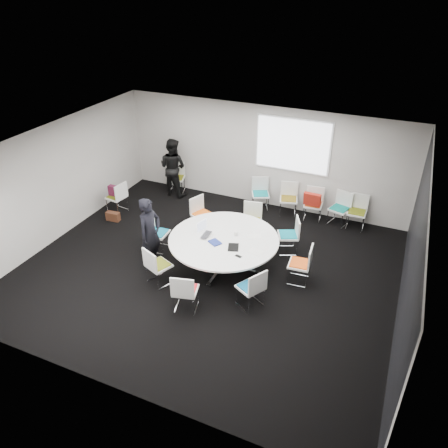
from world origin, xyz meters
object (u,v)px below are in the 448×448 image
at_px(chair_back_d, 339,215).
at_px(cup, 236,234).
at_px(laptop, 208,236).
at_px(conference_table, 224,245).
at_px(chair_back_b, 288,205).
at_px(chair_back_e, 356,218).
at_px(chair_back_a, 260,200).
at_px(brown_bag, 113,216).
at_px(person_main, 150,234).
at_px(chair_ring_c, 251,227).
at_px(chair_ring_h, 251,294).
at_px(maroon_bag, 116,191).
at_px(chair_back_c, 313,210).
at_px(chair_spare_left, 118,203).
at_px(person_back, 173,167).
at_px(chair_person_back, 177,183).
at_px(chair_ring_f, 159,272).
at_px(chair_ring_a, 299,271).
at_px(chair_ring_b, 288,241).
at_px(chair_ring_e, 158,239).
at_px(chair_ring_d, 202,220).
at_px(chair_ring_g, 186,298).

bearing_deg(chair_back_d, cup, 73.10).
relative_size(laptop, cup, 4.00).
bearing_deg(conference_table, chair_back_b, 77.80).
relative_size(conference_table, chair_back_e, 2.74).
xyz_separation_m(chair_back_a, brown_bag, (-3.36, -2.20, -0.16)).
xyz_separation_m(chair_back_d, brown_bag, (-5.52, -2.21, -0.16)).
bearing_deg(person_main, chair_ring_c, -29.11).
distance_m(chair_ring_h, maroon_bag, 5.21).
xyz_separation_m(chair_back_c, laptop, (-1.66, -2.94, 0.47)).
xyz_separation_m(chair_spare_left, person_back, (0.88, 1.58, 0.58)).
height_order(chair_person_back, maroon_bag, chair_person_back).
xyz_separation_m(chair_ring_h, chair_back_e, (1.41, 3.92, 0.00)).
xyz_separation_m(conference_table, person_main, (-1.48, -0.61, 0.28)).
relative_size(chair_ring_f, chair_back_d, 1.00).
height_order(chair_back_a, person_main, person_main).
distance_m(chair_ring_a, chair_ring_b, 1.15).
bearing_deg(chair_spare_left, chair_back_c, -63.20).
xyz_separation_m(chair_ring_c, person_back, (-2.92, 1.33, 0.58)).
bearing_deg(chair_back_c, chair_back_a, -5.43).
bearing_deg(chair_back_e, chair_ring_f, 49.35).
bearing_deg(cup, chair_back_e, 50.27).
xyz_separation_m(chair_back_e, brown_bag, (-5.95, -2.21, -0.16)).
xyz_separation_m(chair_ring_e, person_back, (-1.10, 2.74, 0.58)).
relative_size(conference_table, chair_ring_f, 2.74).
bearing_deg(laptop, chair_back_b, -20.87).
height_order(chair_ring_f, person_back, person_back).
xyz_separation_m(chair_ring_f, chair_spare_left, (-2.67, 2.28, 0.00)).
bearing_deg(person_main, chair_spare_left, 60.04).
height_order(chair_ring_e, chair_back_b, same).
distance_m(chair_ring_c, chair_ring_d, 1.26).
xyz_separation_m(chair_ring_e, maroon_bag, (-2.00, 1.17, 0.34)).
xyz_separation_m(conference_table, maroon_bag, (-3.70, 1.17, 0.06)).
xyz_separation_m(chair_ring_d, maroon_bag, (-2.57, -0.05, 0.34)).
xyz_separation_m(chair_ring_d, chair_ring_h, (2.15, -2.24, 0.00)).
height_order(chair_back_a, chair_person_back, same).
bearing_deg(chair_person_back, laptop, 112.38).
xyz_separation_m(chair_ring_f, chair_ring_g, (0.91, -0.51, 0.00)).
xyz_separation_m(chair_ring_a, chair_spare_left, (-5.38, 1.04, 0.00)).
xyz_separation_m(person_main, person_back, (-1.33, 3.36, 0.02)).
relative_size(chair_ring_f, maroon_bag, 2.20).
relative_size(chair_ring_h, chair_back_b, 1.00).
relative_size(chair_ring_c, person_main, 0.53).
relative_size(chair_ring_a, chair_ring_b, 1.00).
distance_m(chair_ring_a, chair_ring_f, 2.98).
bearing_deg(maroon_bag, chair_back_d, 16.99).
relative_size(chair_spare_left, maroon_bag, 2.20).
bearing_deg(conference_table, chair_back_c, 65.63).
xyz_separation_m(conference_table, chair_back_c, (1.31, 2.89, -0.28)).
bearing_deg(chair_spare_left, laptop, -102.25).
xyz_separation_m(conference_table, chair_back_e, (2.43, 2.91, -0.28)).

